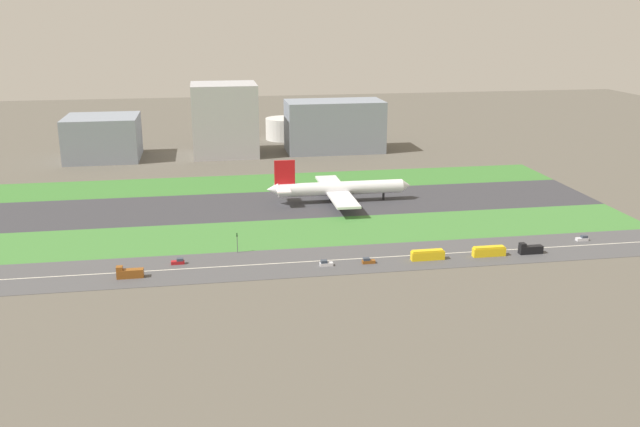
{
  "coord_description": "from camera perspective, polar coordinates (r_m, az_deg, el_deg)",
  "views": [
    {
      "loc": [
        -32.57,
        -290.73,
        82.3
      ],
      "look_at": [
        10.37,
        -36.5,
        6.0
      ],
      "focal_mm": 38.72,
      "sensor_mm": 36.0,
      "label": 1
    }
  ],
  "objects": [
    {
      "name": "fuel_tank_west",
      "position": [
        459.03,
        -2.88,
        7.02
      ],
      "size": [
        26.0,
        26.0,
        13.92
      ],
      "primitive_type": "cylinder",
      "color": "silver",
      "rests_on": "ground_plane"
    },
    {
      "name": "airliner",
      "position": [
        305.84,
        1.43,
        2.08
      ],
      "size": [
        65.0,
        56.0,
        19.7
      ],
      "color": "white",
      "rests_on": "runway"
    },
    {
      "name": "car_0",
      "position": [
        233.7,
        3.98,
        -3.93
      ],
      "size": [
        4.4,
        1.8,
        2.0
      ],
      "rotation": [
        0.0,
        0.0,
        3.14
      ],
      "color": "brown",
      "rests_on": "highway"
    },
    {
      "name": "runway",
      "position": [
        303.89,
        -3.08,
        0.76
      ],
      "size": [
        280.0,
        46.0,
        0.1
      ],
      "primitive_type": "cube",
      "color": "#38383D",
      "rests_on": "ground_plane"
    },
    {
      "name": "bus_0",
      "position": [
        238.96,
        8.88,
        -3.4
      ],
      "size": [
        11.6,
        2.5,
        3.5
      ],
      "rotation": [
        0.0,
        0.0,
        3.14
      ],
      "color": "yellow",
      "rests_on": "highway"
    },
    {
      "name": "fuel_tank_centre",
      "position": [
        465.0,
        1.86,
        7.16
      ],
      "size": [
        24.27,
        24.27,
        14.04
      ],
      "primitive_type": "cylinder",
      "color": "silver",
      "rests_on": "ground_plane"
    },
    {
      "name": "ground_plane",
      "position": [
        303.9,
        -3.08,
        0.75
      ],
      "size": [
        800.0,
        800.0,
        0.0
      ],
      "primitive_type": "plane",
      "color": "#5B564C"
    },
    {
      "name": "truck_1",
      "position": [
        253.0,
        16.96,
        -2.85
      ],
      "size": [
        8.4,
        2.5,
        4.0
      ],
      "rotation": [
        0.0,
        0.0,
        3.14
      ],
      "color": "black",
      "rests_on": "highway"
    },
    {
      "name": "car_1",
      "position": [
        237.37,
        -11.63,
        -3.92
      ],
      "size": [
        4.4,
        1.8,
        2.0
      ],
      "color": "#B2191E",
      "rests_on": "highway"
    },
    {
      "name": "terminal_building",
      "position": [
        414.74,
        -17.5,
        6.0
      ],
      "size": [
        40.52,
        38.15,
        24.45
      ],
      "primitive_type": "cube",
      "color": "gray",
      "rests_on": "ground_plane"
    },
    {
      "name": "traffic_light",
      "position": [
        243.74,
        -6.86,
        -2.3
      ],
      "size": [
        0.36,
        0.5,
        7.2
      ],
      "color": "#4C4C51",
      "rests_on": "highway"
    },
    {
      "name": "bus_1",
      "position": [
        246.66,
        13.79,
        -3.05
      ],
      "size": [
        11.6,
        2.5,
        3.5
      ],
      "rotation": [
        0.0,
        0.0,
        3.14
      ],
      "color": "yellow",
      "rests_on": "highway"
    },
    {
      "name": "highway",
      "position": [
        235.01,
        -1.01,
        -4.0
      ],
      "size": [
        280.0,
        28.0,
        0.1
      ],
      "primitive_type": "cube",
      "color": "#4C4C4F",
      "rests_on": "ground_plane"
    },
    {
      "name": "office_tower",
      "position": [
        417.43,
        1.19,
        7.23
      ],
      "size": [
        57.73,
        28.52,
        30.44
      ],
      "primitive_type": "cube",
      "color": "gray",
      "rests_on": "ground_plane"
    },
    {
      "name": "car_2",
      "position": [
        273.56,
        20.87,
        -1.94
      ],
      "size": [
        4.4,
        1.8,
        2.0
      ],
      "color": "silver",
      "rests_on": "highway"
    },
    {
      "name": "highway_centerline",
      "position": [
        234.99,
        -1.01,
        -3.99
      ],
      "size": [
        266.0,
        0.5,
        0.01
      ],
      "primitive_type": "cube",
      "color": "silver",
      "rests_on": "highway"
    },
    {
      "name": "hangar_building",
      "position": [
        409.54,
        -7.88,
        7.7
      ],
      "size": [
        37.35,
        34.47,
        41.66
      ],
      "primitive_type": "cube",
      "color": "#B2B2B7",
      "rests_on": "ground_plane"
    },
    {
      "name": "grass_median_north",
      "position": [
        343.32,
        -3.87,
        2.59
      ],
      "size": [
        280.0,
        36.0,
        0.1
      ],
      "primitive_type": "cube",
      "color": "#3D7A33",
      "rests_on": "ground_plane"
    },
    {
      "name": "grass_median_south",
      "position": [
        264.93,
        -2.05,
        -1.61
      ],
      "size": [
        280.0,
        36.0,
        0.1
      ],
      "primitive_type": "cube",
      "color": "#427F38",
      "rests_on": "ground_plane"
    },
    {
      "name": "car_3",
      "position": [
        230.89,
        0.47,
        -4.15
      ],
      "size": [
        4.4,
        1.8,
        2.0
      ],
      "rotation": [
        0.0,
        0.0,
        3.14
      ],
      "color": "silver",
      "rests_on": "highway"
    },
    {
      "name": "truck_0",
      "position": [
        228.96,
        -15.48,
        -4.76
      ],
      "size": [
        8.4,
        2.5,
        4.0
      ],
      "rotation": [
        0.0,
        0.0,
        3.14
      ],
      "color": "brown",
      "rests_on": "highway"
    }
  ]
}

